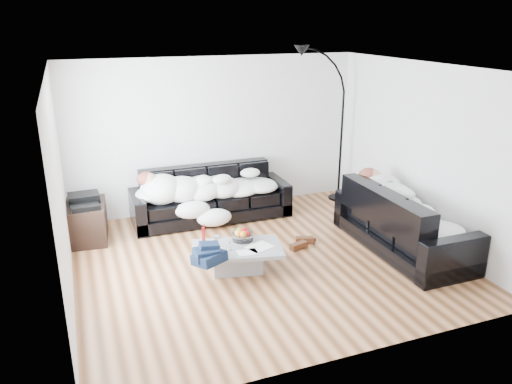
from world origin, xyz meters
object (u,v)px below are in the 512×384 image
object	(u,v)px
candle_right	(204,234)
sleeper_right	(405,206)
shoes	(301,243)
floor_lamp	(341,134)
av_cabinet	(87,222)
candle_left	(203,237)
sofa_back	(211,194)
coffee_table	(237,259)
wine_glass_a	(218,240)
wine_glass_b	(214,244)
stereo	(84,200)
wine_glass_c	(231,245)
fruit_bowl	(243,234)
sleeper_back	(211,183)
sofa_right	(403,219)

from	to	relation	value
candle_right	sleeper_right	bearing A→B (deg)	-9.91
shoes	floor_lamp	bearing A→B (deg)	42.45
av_cabinet	candle_left	bearing A→B (deg)	-42.26
sofa_back	coffee_table	size ratio (longest dim) A/B	2.22
wine_glass_a	candle_right	distance (m)	0.22
wine_glass_a	wine_glass_b	distance (m)	0.11
sleeper_right	stereo	distance (m)	4.67
wine_glass_c	av_cabinet	world-z (taller)	av_cabinet
wine_glass_b	wine_glass_c	distance (m)	0.22
coffee_table	wine_glass_b	world-z (taller)	wine_glass_b
wine_glass_a	shoes	xyz separation A→B (m)	(1.36, 0.28, -0.38)
sofa_back	shoes	bearing A→B (deg)	-58.30
shoes	floor_lamp	distance (m)	2.52
fruit_bowl	wine_glass_c	size ratio (longest dim) A/B	1.83
wine_glass_a	wine_glass_b	bearing A→B (deg)	-133.30
sleeper_back	stereo	size ratio (longest dim) A/B	4.96
sofa_right	coffee_table	xyz separation A→B (m)	(-2.44, 0.21, -0.29)
sofa_back	av_cabinet	xyz separation A→B (m)	(-1.98, -0.16, -0.14)
sleeper_back	fruit_bowl	distance (m)	1.68
sofa_back	coffee_table	bearing A→B (deg)	-95.44
fruit_bowl	wine_glass_c	xyz separation A→B (m)	(-0.24, -0.24, -0.01)
av_cabinet	floor_lamp	size ratio (longest dim) A/B	0.34
wine_glass_c	floor_lamp	xyz separation A→B (m)	(2.75, 2.06, 0.80)
sofa_right	fruit_bowl	world-z (taller)	sofa_right
sofa_right	wine_glass_b	bearing A→B (deg)	85.20
sleeper_right	shoes	xyz separation A→B (m)	(-1.32, 0.59, -0.60)
candle_right	av_cabinet	bearing A→B (deg)	134.53
candle_right	av_cabinet	world-z (taller)	candle_right
fruit_bowl	wine_glass_c	distance (m)	0.34
candle_right	shoes	xyz separation A→B (m)	(1.48, 0.10, -0.42)
sofa_right	shoes	bearing A→B (deg)	66.03
sleeper_back	sleeper_right	xyz separation A→B (m)	(2.26, -2.06, 0.02)
fruit_bowl	floor_lamp	xyz separation A→B (m)	(2.51, 1.82, 0.79)
sofa_right	candle_right	distance (m)	2.84
fruit_bowl	candle_right	world-z (taller)	candle_right
stereo	sofa_back	bearing A→B (deg)	1.65
candle_left	shoes	distance (m)	1.59
stereo	floor_lamp	world-z (taller)	floor_lamp
av_cabinet	wine_glass_c	bearing A→B (deg)	-41.13
sofa_back	stereo	xyz separation A→B (m)	(-1.98, -0.16, 0.21)
wine_glass_b	candle_left	distance (m)	0.21
sofa_back	floor_lamp	distance (m)	2.60
coffee_table	candle_left	world-z (taller)	candle_left
av_cabinet	wine_glass_b	bearing A→B (deg)	-43.60
candle_right	floor_lamp	xyz separation A→B (m)	(3.01, 1.72, 0.74)
wine_glass_b	av_cabinet	distance (m)	2.28
fruit_bowl	floor_lamp	bearing A→B (deg)	35.89
sofa_back	wine_glass_b	xyz separation A→B (m)	(-0.49, -1.88, 0.01)
sleeper_right	wine_glass_a	distance (m)	2.70
sleeper_right	av_cabinet	size ratio (longest dim) A/B	2.34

